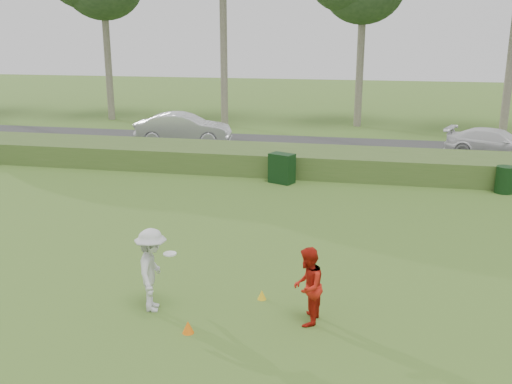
% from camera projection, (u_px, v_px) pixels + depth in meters
% --- Properties ---
extents(ground, '(120.00, 120.00, 0.00)m').
position_uv_depth(ground, '(218.00, 299.00, 12.31)').
color(ground, '#3A6120').
rests_on(ground, ground).
extents(reed_strip, '(80.00, 3.00, 0.90)m').
position_uv_depth(reed_strip, '(296.00, 161.00, 23.49)').
color(reed_strip, '#3E5D25').
rests_on(reed_strip, ground).
extents(park_road, '(80.00, 6.00, 0.06)m').
position_uv_depth(park_road, '(310.00, 148.00, 28.31)').
color(park_road, '#2D2D2D').
rests_on(park_road, ground).
extents(player_white, '(0.98, 1.25, 1.75)m').
position_uv_depth(player_white, '(152.00, 270.00, 11.62)').
color(player_white, silver).
rests_on(player_white, ground).
extents(player_red, '(0.66, 0.81, 1.57)m').
position_uv_depth(player_red, '(308.00, 286.00, 11.08)').
color(player_red, red).
rests_on(player_red, ground).
extents(cone_orange, '(0.23, 0.23, 0.25)m').
position_uv_depth(cone_orange, '(188.00, 327.00, 10.88)').
color(cone_orange, orange).
rests_on(cone_orange, ground).
extents(cone_yellow, '(0.19, 0.19, 0.21)m').
position_uv_depth(cone_yellow, '(262.00, 295.00, 12.26)').
color(cone_yellow, yellow).
rests_on(cone_yellow, ground).
extents(utility_cabinet, '(1.06, 0.88, 1.13)m').
position_uv_depth(utility_cabinet, '(282.00, 168.00, 21.65)').
color(utility_cabinet, black).
rests_on(utility_cabinet, ground).
extents(trash_bin, '(0.78, 0.78, 0.97)m').
position_uv_depth(trash_bin, '(505.00, 180.00, 20.31)').
color(trash_bin, black).
rests_on(trash_bin, ground).
extents(car_mid, '(4.97, 2.36, 1.57)m').
position_uv_depth(car_mid, '(184.00, 129.00, 28.82)').
color(car_mid, silver).
rests_on(car_mid, park_road).
extents(car_right, '(4.79, 3.23, 1.29)m').
position_uv_depth(car_right, '(496.00, 144.00, 25.70)').
color(car_right, silver).
rests_on(car_right, park_road).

